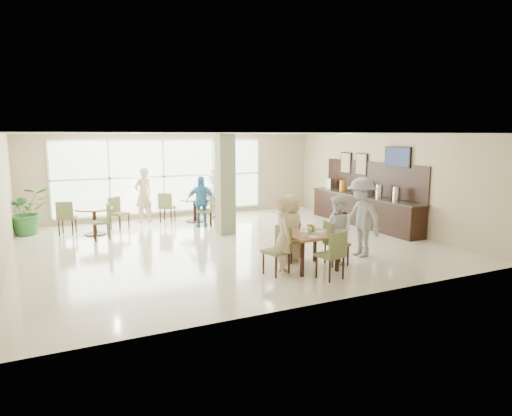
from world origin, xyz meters
name	(u,v)px	position (x,y,z in m)	size (l,w,h in m)	color
ground	(229,244)	(0.00, 0.00, 0.00)	(10.00, 10.00, 0.00)	beige
room_shell	(228,178)	(0.00, 0.00, 1.70)	(10.00, 10.00, 10.00)	white
window_bank	(164,176)	(-0.50, 4.46, 1.40)	(7.00, 0.04, 7.00)	silver
column	(225,185)	(0.40, 1.20, 1.40)	(0.45, 0.45, 2.80)	#727F58
main_table	(309,238)	(0.70, -2.71, 0.66)	(0.99, 0.99, 0.75)	brown
round_table_left	(94,215)	(-2.94, 2.73, 0.55)	(1.01, 1.01, 0.75)	brown
round_table_right	(195,205)	(0.20, 3.37, 0.55)	(1.00, 1.00, 0.75)	brown
chairs_main_table	(309,247)	(0.67, -2.75, 0.47)	(2.03, 1.96, 0.95)	olive
chairs_table_left	(96,218)	(-2.89, 2.73, 0.47)	(2.04, 1.70, 0.95)	olive
chairs_table_right	(195,207)	(0.22, 3.37, 0.47)	(2.20, 1.90, 0.95)	olive
tabletop_clutter	(310,231)	(0.71, -2.73, 0.81)	(0.74, 0.76, 0.21)	white
buffet_counter	(364,208)	(4.70, 0.51, 0.55)	(0.64, 4.70, 1.95)	black
wall_tv	(398,157)	(4.94, -0.60, 2.15)	(0.06, 1.00, 0.58)	black
framed_art_a	(361,164)	(4.95, 1.00, 1.85)	(0.05, 0.55, 0.70)	black
framed_art_b	(346,163)	(4.95, 1.80, 1.85)	(0.05, 0.55, 0.70)	black
potted_plant	(26,211)	(-4.64, 3.56, 0.66)	(1.19, 1.19, 1.32)	#2D712F
teen_left	(284,235)	(0.06, -2.78, 0.78)	(0.57, 0.37, 1.56)	tan
teen_far	(291,228)	(0.65, -2.02, 0.75)	(0.73, 0.40, 1.49)	tan
teen_right	(338,230)	(1.44, -2.68, 0.75)	(0.72, 0.56, 1.49)	white
teen_standing	(361,217)	(2.31, -2.37, 0.91)	(1.17, 0.67, 1.81)	gray
adult_a	(201,201)	(0.13, 2.54, 0.77)	(0.90, 0.51, 1.54)	#3E84BA
adult_b	(216,194)	(0.96, 3.45, 0.84)	(1.56, 0.67, 1.68)	white
adult_standing	(144,195)	(-1.30, 3.92, 0.88)	(0.64, 0.42, 1.77)	tan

